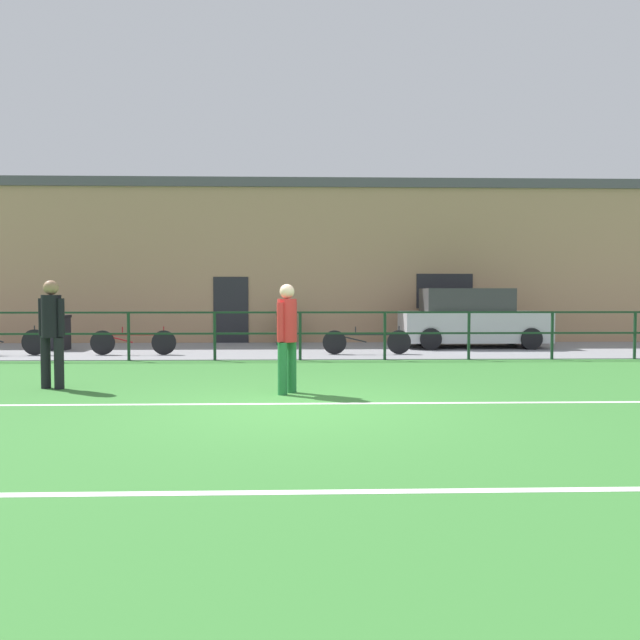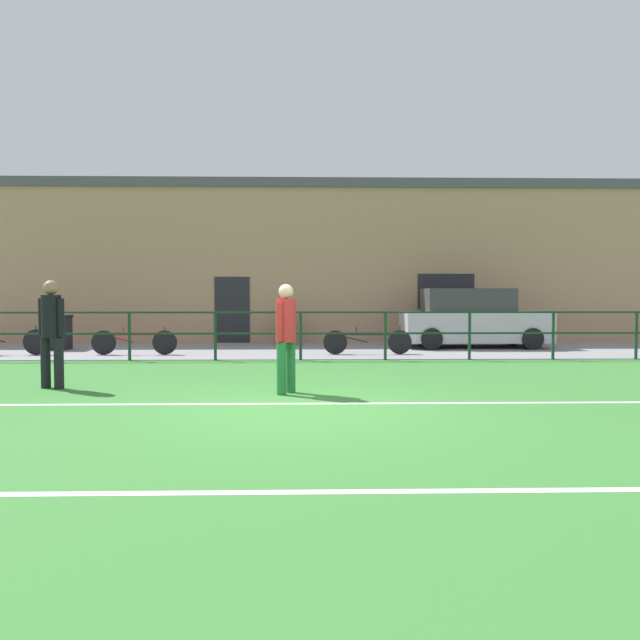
{
  "view_description": "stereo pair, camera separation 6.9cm",
  "coord_description": "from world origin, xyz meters",
  "px_view_note": "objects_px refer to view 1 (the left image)",
  "views": [
    {
      "loc": [
        0.06,
        -8.19,
        1.55
      ],
      "look_at": [
        0.41,
        4.07,
        1.03
      ],
      "focal_mm": 33.97,
      "sensor_mm": 36.0,
      "label": 1
    },
    {
      "loc": [
        0.13,
        -8.19,
        1.55
      ],
      "look_at": [
        0.41,
        4.07,
        1.03
      ],
      "focal_mm": 33.97,
      "sensor_mm": 36.0,
      "label": 2
    }
  ],
  "objects_px": {
    "trash_bin_1": "(56,332)",
    "player_striker": "(287,332)",
    "player_goalkeeper": "(52,327)",
    "bicycle_parked_1": "(133,342)",
    "bicycle_parked_2": "(367,342)",
    "bicycle_parked_3": "(4,342)",
    "parked_car_red": "(471,320)",
    "trash_bin_0": "(285,329)"
  },
  "relations": [
    {
      "from": "trash_bin_1",
      "to": "player_striker",
      "type": "bearing_deg",
      "value": -48.56
    },
    {
      "from": "player_goalkeeper",
      "to": "bicycle_parked_1",
      "type": "bearing_deg",
      "value": 110.2
    },
    {
      "from": "player_goalkeeper",
      "to": "trash_bin_1",
      "type": "xyz_separation_m",
      "value": [
        -2.67,
        6.79,
        -0.51
      ]
    },
    {
      "from": "player_goalkeeper",
      "to": "bicycle_parked_2",
      "type": "relative_size",
      "value": 0.79
    },
    {
      "from": "player_goalkeeper",
      "to": "player_striker",
      "type": "xyz_separation_m",
      "value": [
        3.87,
        -0.61,
        -0.04
      ]
    },
    {
      "from": "player_striker",
      "to": "bicycle_parked_3",
      "type": "relative_size",
      "value": 0.79
    },
    {
      "from": "parked_car_red",
      "to": "bicycle_parked_2",
      "type": "xyz_separation_m",
      "value": [
        -3.24,
        -1.97,
        -0.48
      ]
    },
    {
      "from": "bicycle_parked_2",
      "to": "trash_bin_0",
      "type": "distance_m",
      "value": 3.72
    },
    {
      "from": "player_striker",
      "to": "bicycle_parked_1",
      "type": "distance_m",
      "value": 7.25
    },
    {
      "from": "player_striker",
      "to": "bicycle_parked_2",
      "type": "xyz_separation_m",
      "value": [
        1.88,
        5.99,
        -0.63
      ]
    },
    {
      "from": "parked_car_red",
      "to": "bicycle_parked_3",
      "type": "height_order",
      "value": "parked_car_red"
    },
    {
      "from": "player_striker",
      "to": "trash_bin_0",
      "type": "distance_m",
      "value": 9.03
    },
    {
      "from": "player_striker",
      "to": "bicycle_parked_3",
      "type": "bearing_deg",
      "value": -96.19
    },
    {
      "from": "player_striker",
      "to": "bicycle_parked_3",
      "type": "height_order",
      "value": "player_striker"
    },
    {
      "from": "bicycle_parked_1",
      "to": "bicycle_parked_3",
      "type": "relative_size",
      "value": 0.99
    },
    {
      "from": "parked_car_red",
      "to": "bicycle_parked_1",
      "type": "bearing_deg",
      "value": -167.88
    },
    {
      "from": "player_striker",
      "to": "bicycle_parked_3",
      "type": "distance_m",
      "value": 9.44
    },
    {
      "from": "player_striker",
      "to": "bicycle_parked_1",
      "type": "relative_size",
      "value": 0.79
    },
    {
      "from": "player_goalkeeper",
      "to": "bicycle_parked_1",
      "type": "relative_size",
      "value": 0.83
    },
    {
      "from": "player_goalkeeper",
      "to": "bicycle_parked_3",
      "type": "height_order",
      "value": "player_goalkeeper"
    },
    {
      "from": "bicycle_parked_1",
      "to": "trash_bin_0",
      "type": "xyz_separation_m",
      "value": [
        3.77,
        3.03,
        0.16
      ]
    },
    {
      "from": "parked_car_red",
      "to": "bicycle_parked_3",
      "type": "bearing_deg",
      "value": -170.97
    },
    {
      "from": "player_striker",
      "to": "parked_car_red",
      "type": "bearing_deg",
      "value": -179.53
    },
    {
      "from": "player_striker",
      "to": "parked_car_red",
      "type": "distance_m",
      "value": 9.46
    },
    {
      "from": "parked_car_red",
      "to": "trash_bin_1",
      "type": "height_order",
      "value": "parked_car_red"
    },
    {
      "from": "player_striker",
      "to": "trash_bin_1",
      "type": "distance_m",
      "value": 9.89
    },
    {
      "from": "bicycle_parked_1",
      "to": "parked_car_red",
      "type": "bearing_deg",
      "value": 12.12
    },
    {
      "from": "player_goalkeeper",
      "to": "parked_car_red",
      "type": "relative_size",
      "value": 0.43
    },
    {
      "from": "bicycle_parked_3",
      "to": "player_striker",
      "type": "bearing_deg",
      "value": -39.44
    },
    {
      "from": "parked_car_red",
      "to": "bicycle_parked_1",
      "type": "relative_size",
      "value": 1.91
    },
    {
      "from": "trash_bin_0",
      "to": "player_striker",
      "type": "bearing_deg",
      "value": -88.22
    },
    {
      "from": "bicycle_parked_2",
      "to": "trash_bin_1",
      "type": "relative_size",
      "value": 2.35
    },
    {
      "from": "bicycle_parked_3",
      "to": "trash_bin_0",
      "type": "distance_m",
      "value": 7.62
    },
    {
      "from": "parked_car_red",
      "to": "bicycle_parked_3",
      "type": "relative_size",
      "value": 1.9
    },
    {
      "from": "parked_car_red",
      "to": "player_striker",
      "type": "bearing_deg",
      "value": -122.79
    },
    {
      "from": "bicycle_parked_2",
      "to": "trash_bin_0",
      "type": "bearing_deg",
      "value": 125.51
    },
    {
      "from": "bicycle_parked_2",
      "to": "player_striker",
      "type": "bearing_deg",
      "value": -107.43
    },
    {
      "from": "player_striker",
      "to": "bicycle_parked_3",
      "type": "xyz_separation_m",
      "value": [
        -7.27,
        5.99,
        -0.61
      ]
    },
    {
      "from": "parked_car_red",
      "to": "bicycle_parked_3",
      "type": "xyz_separation_m",
      "value": [
        -12.4,
        -1.97,
        -0.46
      ]
    },
    {
      "from": "trash_bin_0",
      "to": "trash_bin_1",
      "type": "bearing_deg",
      "value": -165.64
    },
    {
      "from": "bicycle_parked_1",
      "to": "trash_bin_0",
      "type": "height_order",
      "value": "trash_bin_0"
    },
    {
      "from": "parked_car_red",
      "to": "trash_bin_0",
      "type": "relative_size",
      "value": 4.31
    }
  ]
}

